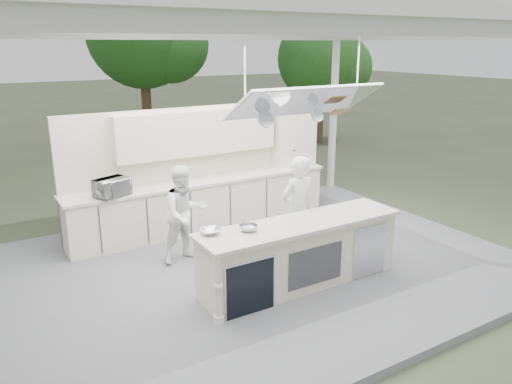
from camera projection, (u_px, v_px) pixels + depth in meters
ground at (256, 271)px, 7.95m from camera, size 90.00×90.00×0.00m
stage_deck at (256, 267)px, 7.93m from camera, size 8.00×6.00×0.12m
tent at (256, 26)px, 6.88m from camera, size 8.20×6.20×3.86m
demo_island at (300, 254)px, 7.12m from camera, size 3.10×0.79×0.95m
back_counter at (203, 204)px, 9.34m from camera, size 5.08×0.72×0.95m
back_wall_unit at (218, 148)px, 9.45m from camera, size 5.05×0.48×2.25m
tree_cluster at (82, 50)px, 14.93m from camera, size 19.55×9.40×5.85m
head_chef at (297, 210)px, 7.78m from camera, size 0.66×0.46×1.72m
sous_chef at (185, 214)px, 7.84m from camera, size 0.81×0.65×1.57m
toaster_oven at (112, 188)px, 8.14m from camera, size 0.63×0.53×0.30m
bowl_large at (210, 232)px, 6.56m from camera, size 0.32×0.32×0.07m
bowl_small at (248, 228)px, 6.67m from camera, size 0.31×0.31×0.08m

